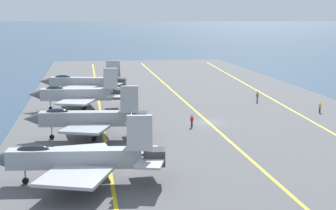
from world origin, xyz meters
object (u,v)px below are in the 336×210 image
at_px(crew_red_vest, 192,120).
at_px(crew_brown_vest, 257,96).
at_px(parked_jet_nearest, 79,158).
at_px(parked_jet_third, 78,94).
at_px(parked_jet_second, 88,118).
at_px(parked_jet_fourth, 84,82).
at_px(crew_yellow_vest, 320,106).

height_order(crew_red_vest, crew_brown_vest, crew_brown_vest).
height_order(parked_jet_nearest, parked_jet_third, parked_jet_third).
bearing_deg(parked_jet_second, parked_jet_third, 4.07).
height_order(parked_jet_fourth, crew_yellow_vest, parked_jet_fourth).
height_order(parked_jet_second, parked_jet_third, parked_jet_third).
height_order(parked_jet_second, parked_jet_fourth, parked_jet_second).
xyz_separation_m(parked_jet_third, crew_red_vest, (-15.21, -15.33, -1.63)).
bearing_deg(crew_red_vest, crew_brown_vest, -40.59).
relative_size(parked_jet_second, crew_red_vest, 8.95).
height_order(parked_jet_fourth, crew_red_vest, parked_jet_fourth).
bearing_deg(crew_yellow_vest, crew_brown_vest, 31.03).
xyz_separation_m(parked_jet_fourth, crew_yellow_vest, (-25.18, -36.36, -1.33)).
relative_size(parked_jet_nearest, crew_brown_vest, 9.10).
height_order(parked_jet_fourth, crew_brown_vest, parked_jet_fourth).
bearing_deg(parked_jet_second, crew_yellow_vest, -71.94).
distance_m(crew_red_vest, crew_brown_vest, 23.69).
distance_m(parked_jet_third, parked_jet_fourth, 17.16).
relative_size(parked_jet_second, crew_brown_vest, 8.40).
bearing_deg(parked_jet_fourth, parked_jet_second, -179.21).
height_order(parked_jet_nearest, parked_jet_fourth, parked_jet_fourth).
bearing_deg(parked_jet_nearest, parked_jet_fourth, -0.46).
bearing_deg(crew_red_vest, parked_jet_third, 45.22).
relative_size(parked_jet_second, crew_yellow_vest, 8.75).
bearing_deg(parked_jet_fourth, crew_yellow_vest, -124.70).
relative_size(parked_jet_nearest, crew_yellow_vest, 9.48).
height_order(parked_jet_third, crew_yellow_vest, parked_jet_third).
xyz_separation_m(parked_jet_nearest, crew_brown_vest, (39.29, -30.28, -1.36)).
bearing_deg(parked_jet_fourth, parked_jet_nearest, 179.54).
bearing_deg(parked_jet_third, parked_jet_nearest, -179.28).
bearing_deg(crew_yellow_vest, parked_jet_third, 77.82).
relative_size(parked_jet_third, crew_brown_vest, 8.44).
distance_m(parked_jet_fourth, crew_yellow_vest, 44.24).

